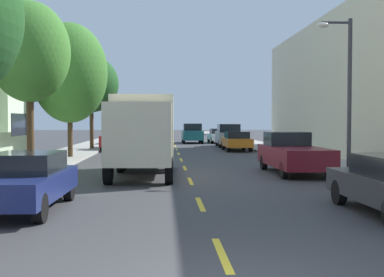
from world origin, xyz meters
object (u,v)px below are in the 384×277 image
at_px(parked_sedan_white, 218,135).
at_px(street_lamp, 345,84).
at_px(parked_sedan_orange, 236,141).
at_px(parked_pickup_sky, 134,132).
at_px(parked_pickup_burgundy, 293,154).
at_px(street_tree_third, 70,73).
at_px(delivery_box_truck, 144,130).
at_px(parked_sedan_navy, 25,180).
at_px(street_tree_second, 29,52).
at_px(parked_suv_forest, 127,134).
at_px(moving_teal_sedan, 192,133).
at_px(street_tree_farthest, 91,84).
at_px(parked_suv_silver, 228,135).
at_px(parked_pickup_red, 117,139).

bearing_deg(parked_sedan_white, street_lamp, -87.12).
distance_m(parked_sedan_white, parked_sedan_orange, 12.66).
distance_m(parked_pickup_sky, parked_pickup_burgundy, 38.66).
relative_size(street_tree_third, street_lamp, 1.30).
bearing_deg(delivery_box_truck, parked_sedan_navy, -108.83).
bearing_deg(parked_sedan_navy, street_tree_second, 103.80).
bearing_deg(street_tree_second, parked_pickup_sky, 87.11).
xyz_separation_m(parked_pickup_burgundy, parked_sedan_white, (-0.07, 28.21, -0.08)).
height_order(street_tree_second, street_tree_third, street_tree_third).
xyz_separation_m(parked_suv_forest, parked_sedan_white, (8.74, 3.29, -0.24)).
height_order(street_tree_second, moving_teal_sedan, street_tree_second).
distance_m(street_tree_farthest, parked_suv_silver, 12.34).
relative_size(street_lamp, parked_pickup_red, 1.12).
bearing_deg(parked_sedan_orange, parked_suv_forest, 132.84).
bearing_deg(street_tree_third, moving_teal_sedan, 67.53).
relative_size(delivery_box_truck, parked_suv_silver, 1.50).
bearing_deg(delivery_box_truck, parked_sedan_white, 77.78).
xyz_separation_m(street_tree_farthest, parked_sedan_navy, (1.97, -25.11, -4.20)).
bearing_deg(street_lamp, street_tree_second, 171.15).
distance_m(street_tree_third, moving_teal_sedan, 21.83).
distance_m(street_tree_second, parked_pickup_sky, 38.05).
bearing_deg(parked_pickup_sky, street_tree_second, -92.89).
bearing_deg(parked_suv_forest, parked_pickup_sky, 90.74).
xyz_separation_m(street_tree_farthest, parked_suv_silver, (10.89, 4.24, -3.96)).
height_order(street_tree_farthest, parked_sedan_orange, street_tree_farthest).
distance_m(street_tree_third, street_tree_farthest, 8.55).
xyz_separation_m(street_lamp, parked_suv_silver, (-1.44, 23.27, -2.66)).
height_order(parked_pickup_sky, moving_teal_sedan, moving_teal_sedan).
bearing_deg(street_tree_farthest, parked_pickup_red, -5.24).
bearing_deg(parked_suv_silver, parked_pickup_burgundy, -90.05).
height_order(parked_suv_forest, parked_suv_silver, same).
bearing_deg(parked_pickup_red, street_tree_third, -102.83).
distance_m(parked_suv_silver, moving_teal_sedan, 7.53).
xyz_separation_m(parked_suv_forest, parked_pickup_burgundy, (8.80, -24.92, -0.16)).
distance_m(street_tree_farthest, parked_pickup_burgundy, 20.55).
bearing_deg(parked_pickup_red, delivery_box_truck, -81.09).
distance_m(delivery_box_truck, parked_suv_forest, 25.49).
relative_size(street_lamp, parked_sedan_white, 1.31).
relative_size(street_lamp, parked_sedan_orange, 1.32).
xyz_separation_m(street_tree_farthest, street_lamp, (12.33, -19.03, -1.31)).
distance_m(parked_suv_forest, parked_pickup_red, 8.15).
bearing_deg(parked_suv_forest, street_tree_third, -97.14).
xyz_separation_m(parked_pickup_red, parked_sedan_orange, (8.85, -1.21, -0.08)).
height_order(parked_pickup_sky, parked_suv_silver, parked_suv_silver).
bearing_deg(parked_pickup_burgundy, parked_sedan_orange, 90.43).
relative_size(street_tree_second, parked_suv_silver, 1.43).
bearing_deg(street_lamp, parked_pickup_red, 118.93).
bearing_deg(parked_pickup_red, moving_teal_sedan, 61.21).
relative_size(street_tree_second, parked_pickup_sky, 1.31).
xyz_separation_m(street_tree_third, moving_teal_sedan, (8.20, 19.83, -3.99)).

